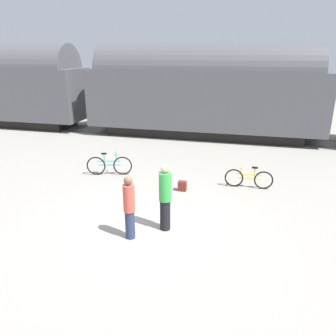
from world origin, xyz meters
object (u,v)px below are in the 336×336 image
at_px(bicycle_teal, 109,165).
at_px(bicycle_yellow, 249,178).
at_px(freight_train, 203,89).
at_px(person_in_red, 129,207).
at_px(person_in_green, 165,197).
at_px(backpack, 182,186).

bearing_deg(bicycle_teal, bicycle_yellow, -0.18).
bearing_deg(freight_train, bicycle_teal, -109.93).
height_order(bicycle_yellow, bicycle_teal, bicycle_teal).
height_order(freight_train, bicycle_teal, freight_train).
bearing_deg(person_in_red, freight_train, 158.69).
height_order(person_in_green, backpack, person_in_green).
bearing_deg(bicycle_yellow, backpack, -159.42).
xyz_separation_m(bicycle_yellow, backpack, (-2.20, -0.83, -0.18)).
bearing_deg(freight_train, person_in_red, -90.92).
bearing_deg(person_in_red, bicycle_yellow, 124.63).
bearing_deg(person_in_green, person_in_red, 33.52).
height_order(bicycle_yellow, person_in_red, person_in_red).
distance_m(bicycle_teal, person_in_red, 4.79).
distance_m(freight_train, person_in_green, 10.70).
height_order(bicycle_yellow, person_in_green, person_in_green).
distance_m(bicycle_teal, backpack, 3.18).
bearing_deg(freight_train, person_in_green, -86.85).
distance_m(bicycle_teal, person_in_green, 4.73).
bearing_deg(bicycle_teal, freight_train, 70.07).
xyz_separation_m(person_in_red, backpack, (0.68, 3.29, -0.70)).
relative_size(bicycle_yellow, person_in_red, 0.99).
height_order(freight_train, person_in_green, freight_train).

